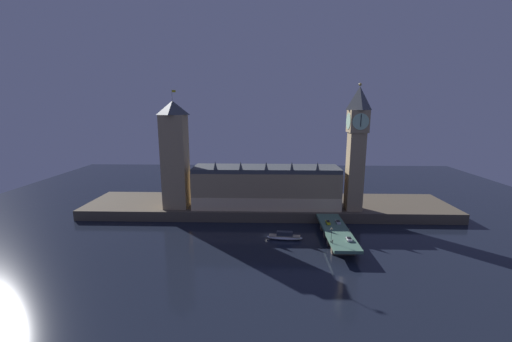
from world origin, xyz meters
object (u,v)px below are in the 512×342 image
victoria_tower (175,155)px  car_northbound_lead (328,222)px  clock_tower (356,145)px  pedestrian_mid_walk (349,230)px  boat_upstream (285,237)px  car_southbound_lead (349,239)px  pedestrian_near_rail (333,241)px  street_lamp_near (331,233)px  car_southbound_trail (338,222)px

victoria_tower → car_northbound_lead: 92.17m
clock_tower → pedestrian_mid_walk: bearing=-107.6°
pedestrian_mid_walk → boat_upstream: size_ratio=0.10×
victoria_tower → car_southbound_lead: size_ratio=17.63×
victoria_tower → pedestrian_near_rail: victoria_tower is taller
clock_tower → car_southbound_lead: bearing=-107.0°
street_lamp_near → pedestrian_near_rail: bearing=-71.1°
victoria_tower → car_northbound_lead: bearing=-17.0°
victoria_tower → boat_upstream: (61.21, -32.45, -34.99)m
boat_upstream → car_northbound_lead: bearing=17.5°
car_northbound_lead → car_southbound_trail: size_ratio=0.97×
car_southbound_lead → boat_upstream: 30.85m
victoria_tower → car_southbound_lead: (88.57, -45.84, -30.11)m
car_northbound_lead → car_southbound_lead: 21.04m
car_northbound_lead → street_lamp_near: bearing=-97.7°
car_northbound_lead → victoria_tower: bearing=163.0°
car_southbound_trail → boat_upstream: size_ratio=0.28×
victoria_tower → street_lamp_near: (80.29, -47.92, -26.61)m
car_southbound_trail → street_lamp_near: street_lamp_near is taller
clock_tower → boat_upstream: bearing=-143.5°
pedestrian_mid_walk → boat_upstream: 30.62m
pedestrian_mid_walk → street_lamp_near: 16.51m
pedestrian_mid_walk → street_lamp_near: bearing=-132.4°
car_southbound_lead → pedestrian_near_rail: pedestrian_near_rail is taller
car_southbound_trail → clock_tower: bearing=59.1°
clock_tower → boat_upstream: 65.33m
car_southbound_lead → clock_tower: bearing=73.0°
car_southbound_trail → boat_upstream: (-27.36, -7.90, -4.82)m
car_northbound_lead → pedestrian_near_rail: bearing=-96.3°
victoria_tower → street_lamp_near: size_ratio=10.01×
clock_tower → victoria_tower: 102.04m
pedestrian_mid_walk → pedestrian_near_rail: bearing=-128.7°
victoria_tower → car_southbound_trail: 96.73m
car_southbound_lead → boat_upstream: (-27.36, 13.39, -4.88)m
car_northbound_lead → street_lamp_near: street_lamp_near is taller
clock_tower → boat_upstream: size_ratio=4.02×
boat_upstream → victoria_tower: bearing=152.1°
street_lamp_near → clock_tower: bearing=64.7°
car_southbound_lead → street_lamp_near: bearing=-165.9°
car_northbound_lead → car_southbound_lead: (5.25, -20.37, -0.03)m
car_northbound_lead → car_southbound_lead: bearing=-75.5°
clock_tower → car_southbound_trail: 44.80m
car_southbound_trail → pedestrian_near_rail: size_ratio=2.65×
clock_tower → pedestrian_mid_walk: (-10.61, -33.52, -36.35)m
car_southbound_lead → boat_upstream: car_southbound_lead is taller
victoria_tower → pedestrian_near_rail: bearing=-31.3°
victoria_tower → clock_tower: bearing=-1.4°
clock_tower → car_northbound_lead: 47.00m
car_southbound_trail → street_lamp_near: 25.05m
car_southbound_trail → boat_upstream: car_southbound_trail is taller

